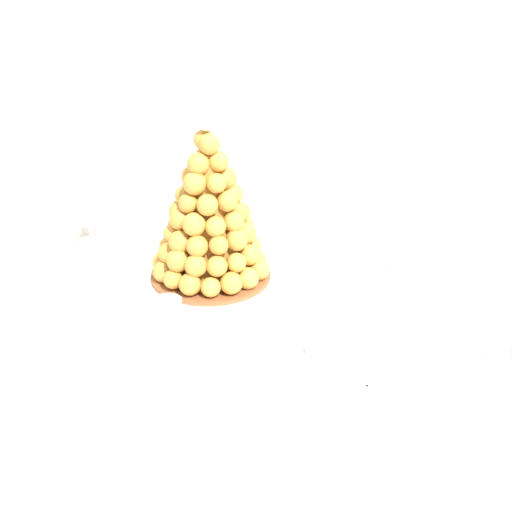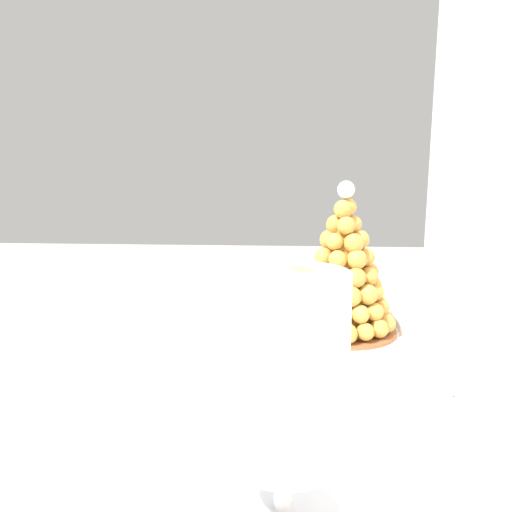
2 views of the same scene
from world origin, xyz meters
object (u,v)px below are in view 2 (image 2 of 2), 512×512
Objects in this scene: dessert_cup_mid_left at (254,317)px; macaron_goblet at (284,368)px; serving_tray at (303,331)px; dessert_cup_left at (257,291)px; creme_brulee_ramekin at (302,301)px; wine_glass at (347,262)px; croquembouche at (343,275)px; dessert_cup_centre at (240,365)px.

macaron_goblet is (0.58, 0.07, 0.13)m from dessert_cup_mid_left.
serving_tray is 13.10× the size of dessert_cup_mid_left.
creme_brulee_ramekin is at bearing 64.43° from dessert_cup_left.
macaron_goblet is at bearing -11.07° from wine_glass.
dessert_cup_left is 0.26m from wine_glass.
croquembouche is 5.63× the size of dessert_cup_left.
dessert_cup_centre is at bearing -24.71° from wine_glass.
wine_glass reaches higher than dessert_cup_centre.
croquembouche is at bearing 38.03° from dessert_cup_left.
serving_tray is 4.51× the size of wine_glass.
serving_tray is 0.28m from dessert_cup_left.
croquembouche is 0.34m from dessert_cup_left.
macaron_goblet is at bearing -3.18° from creme_brulee_ramekin.
macaron_goblet is (0.32, 0.08, 0.13)m from dessert_cup_centre.
dessert_cup_left and dessert_cup_centre have the same top height.
macaron_goblet is (0.57, -0.04, 0.16)m from serving_tray.
serving_tray is 0.15m from croquembouche.
dessert_cup_mid_left is 0.19× the size of macaron_goblet.
serving_tray is 2.55× the size of macaron_goblet.
dessert_cup_centre reaches higher than creme_brulee_ramekin.
croquembouche is 0.58m from macaron_goblet.
croquembouche is at bearing 86.79° from serving_tray.
creme_brulee_ramekin is at bearing 165.18° from dessert_cup_centre.
croquembouche is 2.15× the size of wine_glass.
creme_brulee_ramekin is (0.06, 0.12, -0.01)m from dessert_cup_left.
wine_glass reaches higher than dessert_cup_mid_left.
wine_glass is at bearing 137.95° from dessert_cup_mid_left.
croquembouche is (0.00, 0.08, 0.13)m from serving_tray.
dessert_cup_centre is (0.51, 0.00, -0.00)m from dessert_cup_left.
croquembouche is at bearing 167.78° from macaron_goblet.
dessert_cup_centre is at bearing -14.82° from creme_brulee_ramekin.
wine_glass is (-0.02, 0.24, 0.08)m from dessert_cup_left.
croquembouche reaches higher than serving_tray.
dessert_cup_left is at bearing -141.97° from croquembouche.
croquembouche is 0.24m from creme_brulee_ramekin.
dessert_cup_mid_left is 0.26m from dessert_cup_centre.
serving_tray is at bearing 155.53° from dessert_cup_centre.
serving_tray is at bearing -93.21° from croquembouche.
croquembouche is at bearing 141.46° from dessert_cup_centre.
dessert_cup_mid_left is 0.34× the size of wine_glass.
croquembouche is 3.79× the size of creme_brulee_ramekin.
croquembouche reaches higher than dessert_cup_centre.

